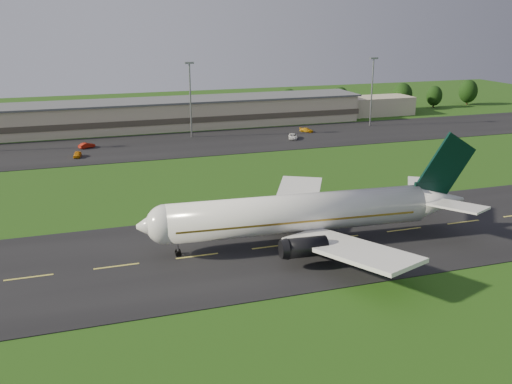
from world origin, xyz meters
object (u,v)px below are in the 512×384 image
object	(u,v)px
service_vehicle_a	(77,154)
service_vehicle_b	(87,145)
airliner	(303,214)
terminal	(185,113)
light_mast_centre	(190,91)
service_vehicle_d	(306,130)
light_mast_east	(372,84)
service_vehicle_c	(293,136)

from	to	relation	value
service_vehicle_a	service_vehicle_b	xyz separation A→B (m)	(2.49, 9.44, 0.00)
airliner	terminal	world-z (taller)	airliner
terminal	light_mast_centre	xyz separation A→B (m)	(-1.40, -16.18, 8.75)
airliner	service_vehicle_d	world-z (taller)	airliner
light_mast_east	service_vehicle_a	xyz separation A→B (m)	(-85.46, -14.55, -11.96)
light_mast_east	service_vehicle_a	world-z (taller)	light_mast_east
service_vehicle_d	terminal	bearing A→B (deg)	105.23
terminal	service_vehicle_c	size ratio (longest dim) A/B	29.60
light_mast_east	service_vehicle_c	distance (m)	33.50
service_vehicle_a	service_vehicle_d	xyz separation A→B (m)	(63.31, 11.36, -0.09)
light_mast_centre	airliner	bearing A→B (deg)	-90.09
service_vehicle_b	light_mast_centre	bearing A→B (deg)	-109.53
light_mast_centre	service_vehicle_d	world-z (taller)	light_mast_centre
service_vehicle_b	airliner	bearing A→B (deg)	170.50
terminal	service_vehicle_a	size ratio (longest dim) A/B	36.49
service_vehicle_b	service_vehicle_c	distance (m)	53.91
terminal	service_vehicle_a	distance (m)	44.39
light_mast_centre	service_vehicle_a	xyz separation A→B (m)	(-30.46, -14.55, -11.96)
service_vehicle_d	airliner	bearing A→B (deg)	-156.35
service_vehicle_c	airliner	bearing A→B (deg)	-90.29
airliner	terminal	xyz separation A→B (m)	(1.53, 96.24, -0.67)
light_mast_centre	service_vehicle_d	size ratio (longest dim) A/B	5.05
terminal	service_vehicle_b	bearing A→B (deg)	-144.06
airliner	service_vehicle_c	distance (m)	73.96
light_mast_east	service_vehicle_b	size ratio (longest dim) A/B	4.92
airliner	service_vehicle_d	bearing A→B (deg)	70.61
light_mast_east	service_vehicle_d	xyz separation A→B (m)	(-22.15, -3.19, -12.05)
service_vehicle_d	service_vehicle_c	bearing A→B (deg)	-176.44
service_vehicle_b	service_vehicle_c	xyz separation A→B (m)	(53.61, -5.73, -0.00)
service_vehicle_d	light_mast_centre	bearing A→B (deg)	131.32
light_mast_east	airliner	bearing A→B (deg)	-124.55
light_mast_centre	service_vehicle_c	xyz separation A→B (m)	(25.64, -10.84, -11.96)
terminal	service_vehicle_b	distance (m)	36.42
airliner	light_mast_centre	distance (m)	80.46
terminal	light_mast_east	xyz separation A→B (m)	(53.60, -16.18, 8.75)
terminal	service_vehicle_d	xyz separation A→B (m)	(31.45, -19.37, -3.31)
airliner	service_vehicle_b	xyz separation A→B (m)	(-27.84, 74.95, -3.88)
terminal	light_mast_east	distance (m)	56.67
service_vehicle_c	service_vehicle_d	xyz separation A→B (m)	(7.21, 7.65, -0.10)
light_mast_centre	service_vehicle_c	size ratio (longest dim) A/B	4.15
airliner	service_vehicle_c	size ratio (longest dim) A/B	10.47
airliner	light_mast_east	distance (m)	97.54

